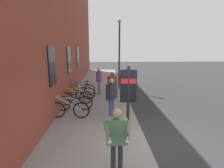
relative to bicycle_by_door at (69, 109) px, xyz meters
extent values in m
plane|color=#2D2D30|center=(3.85, -3.90, -0.51)|extent=(60.00, 60.00, 0.00)
cube|color=gray|center=(5.85, -1.15, -0.45)|extent=(24.00, 3.50, 0.12)
cube|color=brown|center=(6.85, 0.90, 4.49)|extent=(22.00, 0.60, 9.99)
cube|color=black|center=(-0.15, 0.58, 1.89)|extent=(0.90, 0.06, 1.60)
cube|color=black|center=(3.35, 0.58, 1.89)|extent=(0.90, 0.06, 1.60)
cube|color=black|center=(6.85, 0.58, 1.89)|extent=(0.90, 0.06, 1.60)
torus|color=black|center=(0.04, 0.53, -0.03)|extent=(0.12, 0.72, 0.72)
torus|color=black|center=(-0.04, -0.51, -0.03)|extent=(0.12, 0.72, 0.72)
cylinder|color=silver|center=(0.00, -0.02, 0.25)|extent=(0.12, 1.02, 0.58)
cylinder|color=silver|center=(0.00, 0.06, 0.50)|extent=(0.11, 0.85, 0.09)
cylinder|color=silver|center=(-0.04, -0.44, 0.22)|extent=(0.05, 0.19, 0.51)
cube|color=black|center=(-0.03, -0.36, 0.51)|extent=(0.12, 0.21, 0.06)
cylinder|color=silver|center=(0.04, 0.48, 0.57)|extent=(0.48, 0.06, 0.02)
torus|color=black|center=(0.91, 0.47, -0.03)|extent=(0.11, 0.72, 0.72)
torus|color=black|center=(0.99, -0.58, -0.03)|extent=(0.11, 0.72, 0.72)
cylinder|color=black|center=(0.95, -0.08, 0.25)|extent=(0.11, 1.02, 0.58)
cylinder|color=black|center=(0.95, 0.00, 0.50)|extent=(0.10, 0.85, 0.09)
cylinder|color=black|center=(0.98, -0.50, 0.22)|extent=(0.05, 0.19, 0.51)
cube|color=black|center=(0.98, -0.43, 0.51)|extent=(0.11, 0.21, 0.06)
cylinder|color=black|center=(0.92, 0.42, 0.57)|extent=(0.48, 0.06, 0.02)
torus|color=black|center=(1.81, 0.53, -0.03)|extent=(0.20, 0.72, 0.72)
torus|color=black|center=(2.01, -0.50, -0.03)|extent=(0.20, 0.72, 0.72)
cylinder|color=orange|center=(1.92, -0.01, 0.25)|extent=(0.23, 1.00, 0.58)
cylinder|color=orange|center=(1.90, 0.06, 0.50)|extent=(0.20, 0.84, 0.09)
cylinder|color=orange|center=(2.00, -0.43, 0.22)|extent=(0.07, 0.19, 0.51)
cube|color=black|center=(1.98, -0.36, 0.51)|extent=(0.14, 0.22, 0.06)
cylinder|color=orange|center=(1.82, 0.48, 0.57)|extent=(0.48, 0.12, 0.02)
torus|color=black|center=(2.92, 0.45, -0.03)|extent=(0.07, 0.72, 0.72)
torus|color=black|center=(2.90, -0.60, -0.03)|extent=(0.07, 0.72, 0.72)
cylinder|color=#267F3F|center=(2.91, -0.10, 0.25)|extent=(0.05, 1.02, 0.58)
cylinder|color=#267F3F|center=(2.91, -0.02, 0.50)|extent=(0.05, 0.85, 0.09)
cylinder|color=#267F3F|center=(2.90, -0.52, 0.22)|extent=(0.04, 0.19, 0.51)
cube|color=black|center=(2.90, -0.45, 0.51)|extent=(0.10, 0.20, 0.06)
cylinder|color=#267F3F|center=(2.91, 0.40, 0.57)|extent=(0.48, 0.03, 0.02)
torus|color=black|center=(3.84, 0.49, -0.03)|extent=(0.09, 0.72, 0.72)
torus|color=black|center=(3.79, -0.56, -0.03)|extent=(0.09, 0.72, 0.72)
cylinder|color=#1E4CA5|center=(3.81, -0.06, 0.25)|extent=(0.08, 1.02, 0.58)
cylinder|color=#1E4CA5|center=(3.82, 0.02, 0.50)|extent=(0.07, 0.85, 0.09)
cylinder|color=#1E4CA5|center=(3.79, -0.48, 0.22)|extent=(0.04, 0.19, 0.51)
cube|color=black|center=(3.80, -0.41, 0.51)|extent=(0.11, 0.20, 0.06)
cylinder|color=#1E4CA5|center=(3.84, 0.44, 0.57)|extent=(0.48, 0.05, 0.02)
cylinder|color=black|center=(-1.67, -2.32, 0.81)|extent=(0.10, 0.10, 2.40)
cube|color=black|center=(-1.67, -2.32, 1.36)|extent=(0.08, 0.55, 1.10)
cube|color=red|center=(-1.67, -2.32, 1.53)|extent=(0.09, 0.50, 0.16)
cylinder|color=#334C8C|center=(-0.07, -1.77, 0.04)|extent=(0.12, 0.12, 0.85)
cylinder|color=#334C8C|center=(0.07, -1.87, 0.04)|extent=(0.12, 0.12, 0.85)
cube|color=#26262D|center=(0.00, -1.82, 0.78)|extent=(0.54, 0.50, 0.64)
sphere|color=tan|center=(0.00, -1.82, 1.22)|extent=(0.23, 0.23, 0.23)
cylinder|color=#26262D|center=(-0.22, -1.65, 0.74)|extent=(0.10, 0.10, 0.57)
cylinder|color=#26262D|center=(0.22, -1.99, 0.74)|extent=(0.10, 0.10, 0.57)
cylinder|color=#4C724C|center=(4.22, -1.18, 0.04)|extent=(0.13, 0.13, 0.86)
cylinder|color=#4C724C|center=(4.05, -1.14, 0.04)|extent=(0.13, 0.13, 0.86)
cube|color=#723F72|center=(4.13, -1.16, 0.79)|extent=(0.55, 0.37, 0.64)
sphere|color=#D8AD8C|center=(4.13, -1.16, 1.24)|extent=(0.23, 0.23, 0.23)
cylinder|color=#723F72|center=(4.40, -1.23, 0.75)|extent=(0.10, 0.10, 0.57)
cylinder|color=#723F72|center=(3.86, -1.09, 0.75)|extent=(0.10, 0.10, 0.57)
cylinder|color=maroon|center=(2.64, -2.03, 0.02)|extent=(0.12, 0.12, 0.81)
cylinder|color=maroon|center=(2.56, -1.88, 0.02)|extent=(0.12, 0.12, 0.81)
cube|color=maroon|center=(2.60, -1.95, 0.73)|extent=(0.44, 0.53, 0.61)
sphere|color=brown|center=(2.60, -1.95, 1.15)|extent=(0.22, 0.22, 0.22)
cylinder|color=maroon|center=(2.74, -2.18, 0.69)|extent=(0.09, 0.09, 0.54)
cylinder|color=maroon|center=(2.47, -1.72, 0.69)|extent=(0.09, 0.09, 0.54)
cylinder|color=#26262D|center=(-3.64, -1.90, 0.02)|extent=(0.12, 0.12, 0.81)
cylinder|color=#26262D|center=(-3.65, -1.73, 0.02)|extent=(0.12, 0.12, 0.81)
cube|color=#4C724C|center=(-3.64, -1.81, 0.73)|extent=(0.25, 0.48, 0.61)
sphere|color=tan|center=(-3.64, -1.81, 1.15)|extent=(0.22, 0.22, 0.22)
cylinder|color=#4C724C|center=(-3.82, -2.04, 0.83)|extent=(0.44, 0.17, 0.34)
cone|color=white|center=(-4.01, -2.01, 0.73)|extent=(0.13, 0.09, 0.16)
cylinder|color=brown|center=(-4.01, -2.01, 0.83)|extent=(0.06, 0.04, 0.11)
cylinder|color=#4C724C|center=(-3.83, -1.59, 0.83)|extent=(0.44, 0.19, 0.34)
cone|color=white|center=(-4.02, -1.63, 0.73)|extent=(0.13, 0.09, 0.16)
cylinder|color=brown|center=(-4.02, -1.63, 0.83)|extent=(0.06, 0.04, 0.11)
cylinder|color=#333338|center=(5.79, -2.60, 1.99)|extent=(0.12, 0.12, 4.76)
sphere|color=silver|center=(5.79, -2.60, 4.49)|extent=(0.28, 0.28, 0.28)
camera|label=1|loc=(-7.48, -1.55, 2.60)|focal=28.99mm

